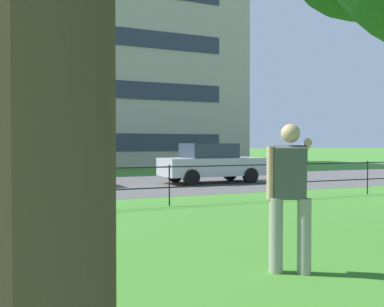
{
  "coord_description": "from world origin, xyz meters",
  "views": [
    {
      "loc": [
        -3.49,
        1.27,
        1.49
      ],
      "look_at": [
        -0.59,
        8.12,
        1.34
      ],
      "focal_mm": 39.57,
      "sensor_mm": 36.0,
      "label": 1
    }
  ],
  "objects_px": {
    "apartment_building_background": "(14,67)",
    "car_silver_right": "(211,163)",
    "person_thrower": "(290,192)",
    "car_white_left": "(38,165)"
  },
  "relations": [
    {
      "from": "person_thrower",
      "to": "apartment_building_background",
      "type": "distance_m",
      "value": 27.96
    },
    {
      "from": "car_white_left",
      "to": "car_silver_right",
      "type": "distance_m",
      "value": 6.34
    },
    {
      "from": "apartment_building_background",
      "to": "car_silver_right",
      "type": "bearing_deg",
      "value": -66.98
    },
    {
      "from": "person_thrower",
      "to": "car_silver_right",
      "type": "xyz_separation_m",
      "value": [
        4.14,
        10.76,
        -0.16
      ]
    },
    {
      "from": "car_white_left",
      "to": "apartment_building_background",
      "type": "xyz_separation_m",
      "value": [
        -0.67,
        15.84,
        5.97
      ]
    },
    {
      "from": "car_silver_right",
      "to": "apartment_building_background",
      "type": "xyz_separation_m",
      "value": [
        -6.98,
        16.43,
        5.97
      ]
    },
    {
      "from": "apartment_building_background",
      "to": "person_thrower",
      "type": "bearing_deg",
      "value": -84.03
    },
    {
      "from": "person_thrower",
      "to": "car_white_left",
      "type": "distance_m",
      "value": 11.56
    },
    {
      "from": "person_thrower",
      "to": "apartment_building_background",
      "type": "relative_size",
      "value": 0.06
    },
    {
      "from": "car_white_left",
      "to": "apartment_building_background",
      "type": "height_order",
      "value": "apartment_building_background"
    }
  ]
}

